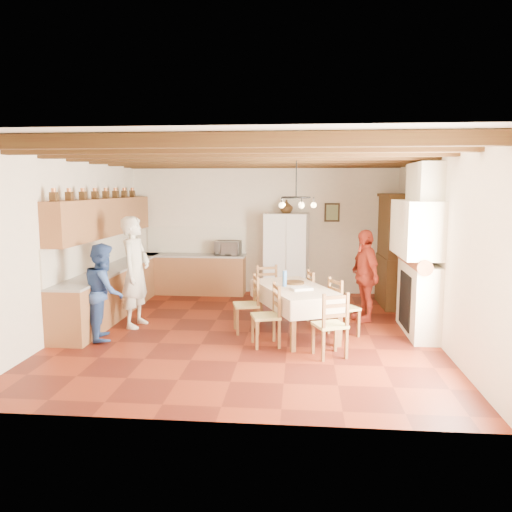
{
  "coord_description": "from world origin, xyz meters",
  "views": [
    {
      "loc": [
        0.85,
        -8.07,
        2.42
      ],
      "look_at": [
        0.1,
        0.3,
        1.25
      ],
      "focal_mm": 35.0,
      "sensor_mm": 36.0,
      "label": 1
    }
  ],
  "objects_px": {
    "chair_right_near": "(344,307)",
    "person_woman_blue": "(104,291)",
    "person_woman_red": "(365,275)",
    "microwave": "(228,248)",
    "hutch": "(394,250)",
    "person_man": "(135,272)",
    "chair_end_far": "(269,292)",
    "chair_right_far": "(320,297)",
    "chair_end_near": "(330,324)",
    "refrigerator": "(287,255)",
    "chair_left_far": "(246,304)",
    "dining_table": "(295,292)",
    "chair_left_near": "(266,315)"
  },
  "relations": [
    {
      "from": "hutch",
      "to": "chair_end_far",
      "type": "xyz_separation_m",
      "value": [
        -2.47,
        -1.17,
        -0.66
      ]
    },
    {
      "from": "chair_left_near",
      "to": "chair_end_far",
      "type": "xyz_separation_m",
      "value": [
        -0.06,
        1.7,
        0.0
      ]
    },
    {
      "from": "refrigerator",
      "to": "dining_table",
      "type": "bearing_deg",
      "value": -79.41
    },
    {
      "from": "chair_right_near",
      "to": "person_man",
      "type": "height_order",
      "value": "person_man"
    },
    {
      "from": "chair_left_far",
      "to": "person_man",
      "type": "xyz_separation_m",
      "value": [
        -1.94,
        0.17,
        0.48
      ]
    },
    {
      "from": "person_woman_red",
      "to": "microwave",
      "type": "relative_size",
      "value": 2.95
    },
    {
      "from": "chair_end_near",
      "to": "chair_right_far",
      "type": "bearing_deg",
      "value": -110.11
    },
    {
      "from": "chair_left_far",
      "to": "chair_end_far",
      "type": "distance_m",
      "value": 1.04
    },
    {
      "from": "chair_left_near",
      "to": "microwave",
      "type": "bearing_deg",
      "value": -178.76
    },
    {
      "from": "chair_end_near",
      "to": "person_woman_red",
      "type": "height_order",
      "value": "person_woman_red"
    },
    {
      "from": "chair_right_far",
      "to": "person_woman_blue",
      "type": "height_order",
      "value": "person_woman_blue"
    },
    {
      "from": "hutch",
      "to": "person_man",
      "type": "bearing_deg",
      "value": -158.86
    },
    {
      "from": "chair_right_near",
      "to": "person_woman_blue",
      "type": "relative_size",
      "value": 0.62
    },
    {
      "from": "chair_end_far",
      "to": "person_man",
      "type": "distance_m",
      "value": 2.45
    },
    {
      "from": "chair_left_far",
      "to": "chair_right_near",
      "type": "relative_size",
      "value": 1.0
    },
    {
      "from": "person_woman_blue",
      "to": "chair_end_near",
      "type": "bearing_deg",
      "value": -118.73
    },
    {
      "from": "person_woman_blue",
      "to": "microwave",
      "type": "bearing_deg",
      "value": -42.93
    },
    {
      "from": "chair_right_far",
      "to": "person_man",
      "type": "xyz_separation_m",
      "value": [
        -3.19,
        -0.43,
        0.48
      ]
    },
    {
      "from": "dining_table",
      "to": "chair_left_near",
      "type": "relative_size",
      "value": 2.12
    },
    {
      "from": "refrigerator",
      "to": "hutch",
      "type": "xyz_separation_m",
      "value": [
        2.2,
        -0.71,
        0.22
      ]
    },
    {
      "from": "chair_right_near",
      "to": "chair_end_far",
      "type": "xyz_separation_m",
      "value": [
        -1.29,
        1.05,
        0.0
      ]
    },
    {
      "from": "chair_left_far",
      "to": "hutch",
      "type": "bearing_deg",
      "value": 113.1
    },
    {
      "from": "chair_left_near",
      "to": "chair_end_near",
      "type": "bearing_deg",
      "value": 51.28
    },
    {
      "from": "chair_left_far",
      "to": "chair_right_near",
      "type": "bearing_deg",
      "value": 73.05
    },
    {
      "from": "person_woman_blue",
      "to": "refrigerator",
      "type": "bearing_deg",
      "value": -59.11
    },
    {
      "from": "person_man",
      "to": "person_woman_blue",
      "type": "height_order",
      "value": "person_man"
    },
    {
      "from": "refrigerator",
      "to": "chair_end_far",
      "type": "xyz_separation_m",
      "value": [
        -0.27,
        -1.89,
        -0.44
      ]
    },
    {
      "from": "chair_left_near",
      "to": "chair_right_near",
      "type": "distance_m",
      "value": 1.39
    },
    {
      "from": "chair_right_far",
      "to": "chair_end_near",
      "type": "relative_size",
      "value": 1.0
    },
    {
      "from": "microwave",
      "to": "chair_right_near",
      "type": "bearing_deg",
      "value": -46.92
    },
    {
      "from": "refrigerator",
      "to": "person_man",
      "type": "bearing_deg",
      "value": -126.97
    },
    {
      "from": "hutch",
      "to": "chair_end_near",
      "type": "xyz_separation_m",
      "value": [
        -1.46,
        -3.28,
        -0.66
      ]
    },
    {
      "from": "refrigerator",
      "to": "chair_left_far",
      "type": "distance_m",
      "value": 2.97
    },
    {
      "from": "hutch",
      "to": "chair_end_far",
      "type": "relative_size",
      "value": 2.37
    },
    {
      "from": "refrigerator",
      "to": "chair_left_far",
      "type": "relative_size",
      "value": 1.92
    },
    {
      "from": "person_woman_blue",
      "to": "microwave",
      "type": "xyz_separation_m",
      "value": [
        1.48,
        3.49,
        0.29
      ]
    },
    {
      "from": "chair_left_near",
      "to": "dining_table",
      "type": "bearing_deg",
      "value": 129.9
    },
    {
      "from": "chair_end_near",
      "to": "microwave",
      "type": "relative_size",
      "value": 1.7
    },
    {
      "from": "chair_left_near",
      "to": "chair_end_far",
      "type": "bearing_deg",
      "value": 166.29
    },
    {
      "from": "chair_end_far",
      "to": "person_woman_red",
      "type": "height_order",
      "value": "person_woman_red"
    },
    {
      "from": "person_man",
      "to": "microwave",
      "type": "xyz_separation_m",
      "value": [
        1.21,
        2.75,
        0.09
      ]
    },
    {
      "from": "person_woman_red",
      "to": "chair_right_near",
      "type": "bearing_deg",
      "value": -41.23
    },
    {
      "from": "person_man",
      "to": "chair_end_far",
      "type": "bearing_deg",
      "value": -62.9
    },
    {
      "from": "chair_right_near",
      "to": "person_woman_red",
      "type": "height_order",
      "value": "person_woman_red"
    },
    {
      "from": "chair_left_far",
      "to": "chair_right_near",
      "type": "xyz_separation_m",
      "value": [
        1.61,
        -0.06,
        0.0
      ]
    },
    {
      "from": "chair_end_far",
      "to": "person_woman_red",
      "type": "xyz_separation_m",
      "value": [
        1.74,
        -0.06,
        0.35
      ]
    },
    {
      "from": "hutch",
      "to": "person_man",
      "type": "xyz_separation_m",
      "value": [
        -4.73,
        -1.99,
        -0.18
      ]
    },
    {
      "from": "chair_left_near",
      "to": "person_woman_blue",
      "type": "height_order",
      "value": "person_woman_blue"
    },
    {
      "from": "chair_right_near",
      "to": "refrigerator",
      "type": "bearing_deg",
      "value": -9.73
    },
    {
      "from": "chair_right_far",
      "to": "person_woman_red",
      "type": "relative_size",
      "value": 0.58
    }
  ]
}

